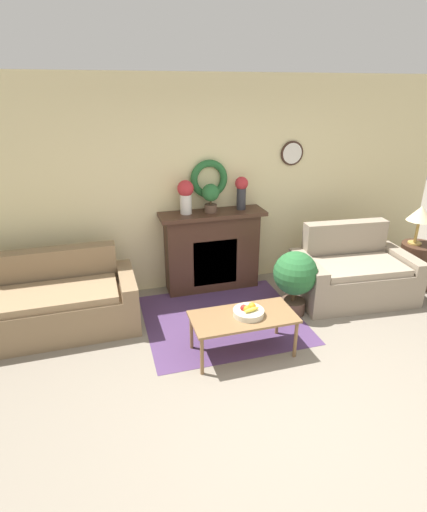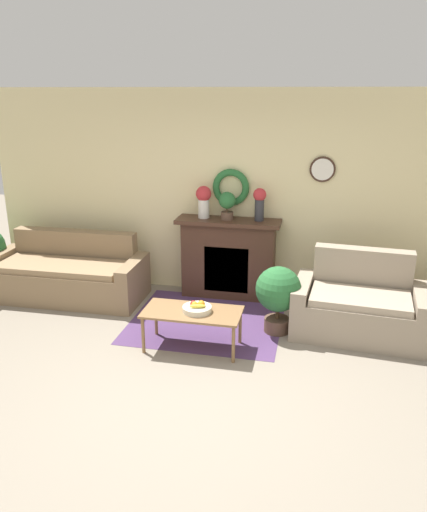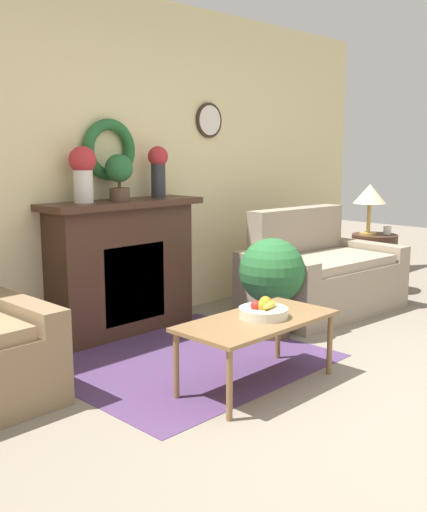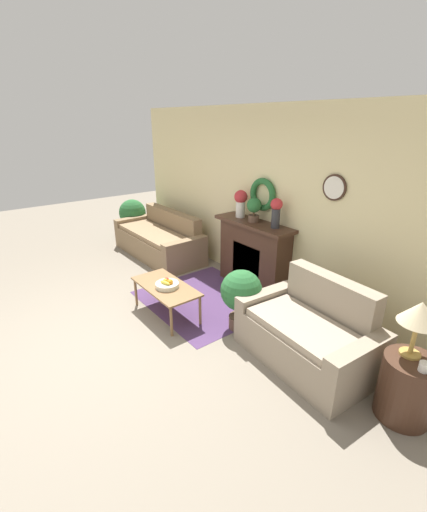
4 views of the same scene
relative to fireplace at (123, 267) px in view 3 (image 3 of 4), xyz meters
The scene contains 14 objects.
ground_plane 2.53m from the fireplace, 89.03° to the right, with size 16.00×16.00×0.00m, color gray.
floor_rug 1.00m from the fireplace, 97.45° to the right, with size 1.80×1.61×0.01m.
wall_back 0.84m from the fireplace, 78.10° to the left, with size 6.80×0.15×2.70m.
fireplace is the anchor object (origin of this frame).
loveseat_right 1.84m from the fireplace, 24.63° to the right, with size 1.52×0.98×0.93m.
coffee_table 1.52m from the fireplace, 94.14° to the right, with size 1.05×0.51×0.43m.
fruit_bowl 1.51m from the fireplace, 92.11° to the right, with size 0.31×0.31×0.12m.
side_table_by_loveseat 2.79m from the fireplace, 15.11° to the right, with size 0.46×0.46×0.60m.
table_lamp 2.75m from the fireplace, 14.49° to the right, with size 0.33×0.33×0.52m.
mug 2.90m from the fireplace, 16.13° to the right, with size 0.08×0.08×0.08m.
vase_on_mantel_left 0.84m from the fireplace, behind, with size 0.20×0.20×0.42m.
vase_on_mantel_right 0.87m from the fireplace, ahead, with size 0.17×0.17×0.42m.
potted_plant_on_mantel 0.74m from the fireplace, 143.80° to the right, with size 0.22×0.22×0.36m.
potted_plant_floor_by_loveseat 1.19m from the fireplace, 51.18° to the right, with size 0.52×0.52×0.79m.
Camera 3 is at (-2.89, -1.34, 1.46)m, focal length 42.00 mm.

